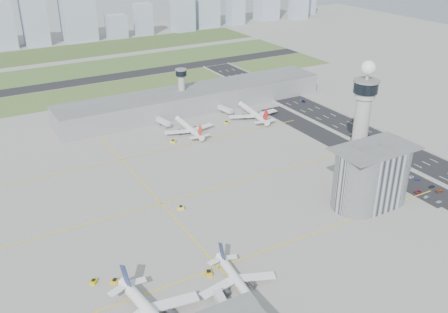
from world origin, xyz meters
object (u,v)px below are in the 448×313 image
tug_2 (209,273)px  tug_3 (181,207)px  secondary_tower (182,86)px  airplane_near_c (239,279)px  car_lot_3 (404,183)px  car_lot_7 (439,191)px  jet_bridge_far_1 (219,108)px  car_hw_2 (303,101)px  airplane_far_b (253,109)px  admin_building (371,176)px  airplane_far_a (189,124)px  tug_5 (226,122)px  tug_0 (115,281)px  car_lot_4 (394,178)px  car_lot_2 (418,192)px  airplane_near_b (153,309)px  tug_1 (94,281)px  car_lot_11 (399,172)px  jet_bridge_far_0 (158,121)px  tug_4 (173,141)px  car_lot_9 (417,179)px  car_lot_10 (411,177)px  car_hw_4 (246,83)px  car_lot_0 (439,202)px  car_lot_1 (427,197)px  car_lot_8 (432,186)px  control_tower (363,113)px  car_hw_1 (370,136)px

tug_2 → tug_3: tug_2 is taller
secondary_tower → airplane_near_c: size_ratio=0.84×
car_lot_3 → car_lot_7: 18.12m
jet_bridge_far_1 → car_hw_2: 70.75m
airplane_far_b → tug_3: bearing=138.7°
admin_building → airplane_far_a: 135.34m
airplane_far_b → tug_3: (-101.25, -89.66, -5.38)m
airplane_far_a → tug_5: size_ratio=12.22×
tug_3 → tug_0: bearing=154.2°
jet_bridge_far_1 → car_lot_4: 146.09m
admin_building → airplane_far_b: size_ratio=0.93×
car_lot_7 → tug_5: bearing=25.9°
tug_3 → car_lot_2: tug_3 is taller
admin_building → airplane_far_b: admin_building is taller
tug_0 → tug_2: tug_2 is taller
airplane_near_b → tug_0: airplane_near_b is taller
tug_1 → car_lot_2: bearing=-145.5°
tug_5 → car_lot_11: size_ratio=0.81×
jet_bridge_far_0 → tug_3: jet_bridge_far_0 is taller
airplane_near_b → tug_4: size_ratio=12.83×
car_lot_2 → airplane_far_b: bearing=0.0°
admin_building → car_lot_9: bearing=5.2°
car_lot_7 → airplane_far_b: bearing=17.1°
airplane_near_b → airplane_far_b: 211.57m
airplane_far_a → car_lot_10: bearing=-144.7°
tug_2 → car_lot_2: bearing=-161.5°
jet_bridge_far_0 → car_lot_3: size_ratio=3.59×
car_hw_4 → car_lot_0: bearing=-97.8°
airplane_near_b → car_lot_1: size_ratio=11.63×
airplane_near_c → car_lot_8: bearing=103.9°
tug_1 → car_lot_2: tug_1 is taller
admin_building → jet_bridge_far_1: (0.01, 154.00, -12.45)m
control_tower → airplane_near_c: (-112.01, -53.74, -29.73)m
tug_0 → car_lot_9: 174.00m
control_tower → car_lot_3: size_ratio=16.54×
jet_bridge_far_1 → car_lot_4: jet_bridge_far_1 is taller
airplane_near_c → car_hw_1: airplane_near_c is taller
car_lot_10 → airplane_near_c: bearing=106.3°
car_lot_1 → car_lot_2: (0.58, 6.21, -0.04)m
car_lot_1 → car_lot_9: bearing=-44.0°
tug_4 → tug_5: tug_4 is taller
car_lot_11 → secondary_tower: bearing=26.3°
secondary_tower → car_lot_8: size_ratio=8.54×
secondary_tower → car_lot_7: 194.32m
car_lot_1 → car_hw_4: car_lot_1 is taller
tug_1 → airplane_far_a: bearing=-90.9°
car_lot_3 → car_hw_4: bearing=-15.5°
car_lot_2 → car_lot_3: car_lot_2 is taller
tug_2 → car_hw_2: size_ratio=0.85×
car_lot_3 → tug_4: bearing=28.2°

